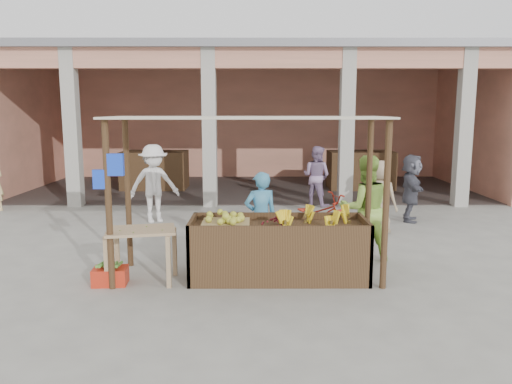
{
  "coord_description": "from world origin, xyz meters",
  "views": [
    {
      "loc": [
        0.15,
        -7.15,
        2.48
      ],
      "look_at": [
        0.17,
        1.2,
        1.1
      ],
      "focal_mm": 35.0,
      "sensor_mm": 36.0,
      "label": 1
    }
  ],
  "objects_px": {
    "red_crate": "(110,276)",
    "vendor_green": "(365,206)",
    "motorcycle": "(314,217)",
    "vendor_blue": "(261,214)",
    "side_table": "(141,238)",
    "fruit_stall": "(278,252)"
  },
  "relations": [
    {
      "from": "side_table",
      "to": "motorcycle",
      "type": "bearing_deg",
      "value": 27.72
    },
    {
      "from": "fruit_stall",
      "to": "vendor_green",
      "type": "distance_m",
      "value": 1.78
    },
    {
      "from": "vendor_blue",
      "to": "motorcycle",
      "type": "distance_m",
      "value": 1.66
    },
    {
      "from": "vendor_blue",
      "to": "motorcycle",
      "type": "height_order",
      "value": "vendor_blue"
    },
    {
      "from": "red_crate",
      "to": "motorcycle",
      "type": "distance_m",
      "value": 4.01
    },
    {
      "from": "side_table",
      "to": "motorcycle",
      "type": "xyz_separation_m",
      "value": [
        2.77,
        2.25,
        -0.17
      ]
    },
    {
      "from": "vendor_green",
      "to": "motorcycle",
      "type": "height_order",
      "value": "vendor_green"
    },
    {
      "from": "vendor_blue",
      "to": "vendor_green",
      "type": "xyz_separation_m",
      "value": [
        1.71,
        0.05,
        0.13
      ]
    },
    {
      "from": "red_crate",
      "to": "vendor_green",
      "type": "height_order",
      "value": "vendor_green"
    },
    {
      "from": "red_crate",
      "to": "motorcycle",
      "type": "relative_size",
      "value": 0.26
    },
    {
      "from": "side_table",
      "to": "red_crate",
      "type": "distance_m",
      "value": 0.69
    },
    {
      "from": "fruit_stall",
      "to": "side_table",
      "type": "relative_size",
      "value": 2.42
    },
    {
      "from": "vendor_green",
      "to": "motorcycle",
      "type": "bearing_deg",
      "value": -65.0
    },
    {
      "from": "side_table",
      "to": "vendor_blue",
      "type": "distance_m",
      "value": 2.01
    },
    {
      "from": "side_table",
      "to": "vendor_blue",
      "type": "bearing_deg",
      "value": 18.22
    },
    {
      "from": "red_crate",
      "to": "motorcycle",
      "type": "height_order",
      "value": "motorcycle"
    },
    {
      "from": "fruit_stall",
      "to": "side_table",
      "type": "height_order",
      "value": "fruit_stall"
    },
    {
      "from": "side_table",
      "to": "vendor_blue",
      "type": "height_order",
      "value": "vendor_blue"
    },
    {
      "from": "fruit_stall",
      "to": "motorcycle",
      "type": "bearing_deg",
      "value": 69.57
    },
    {
      "from": "fruit_stall",
      "to": "vendor_blue",
      "type": "xyz_separation_m",
      "value": [
        -0.25,
        0.84,
        0.4
      ]
    },
    {
      "from": "red_crate",
      "to": "motorcycle",
      "type": "bearing_deg",
      "value": 32.46
    },
    {
      "from": "side_table",
      "to": "red_crate",
      "type": "height_order",
      "value": "side_table"
    }
  ]
}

